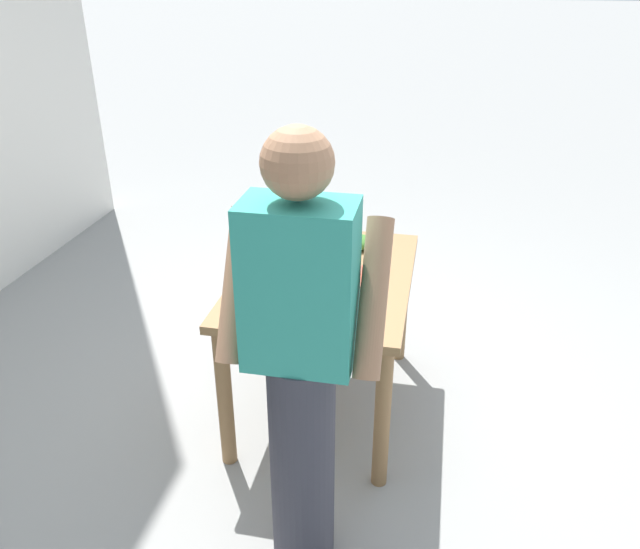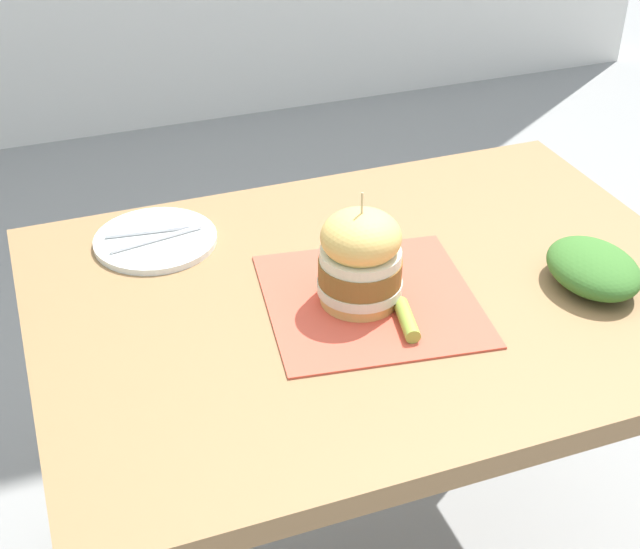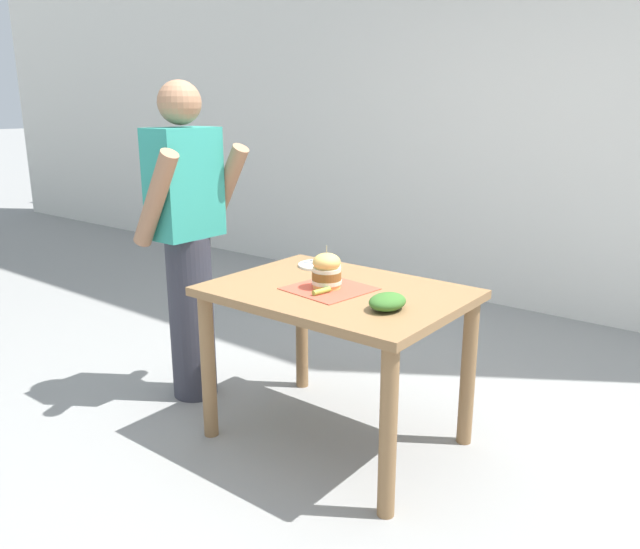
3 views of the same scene
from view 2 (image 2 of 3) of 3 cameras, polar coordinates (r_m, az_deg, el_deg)
patio_table at (r=1.56m, az=3.47°, el=-4.67°), size 0.82×1.13×0.76m
serving_paper at (r=1.45m, az=3.24°, el=-1.61°), size 0.38×0.38×0.00m
sandwich at (r=1.40m, az=2.60°, el=1.05°), size 0.14×0.14×0.20m
pickle_spear at (r=1.39m, az=5.40°, el=-2.93°), size 0.10×0.04×0.02m
side_plate_with_forks at (r=1.63m, az=-10.49°, el=2.21°), size 0.22×0.22×0.02m
side_salad at (r=1.54m, az=17.09°, el=0.40°), size 0.18×0.14×0.07m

